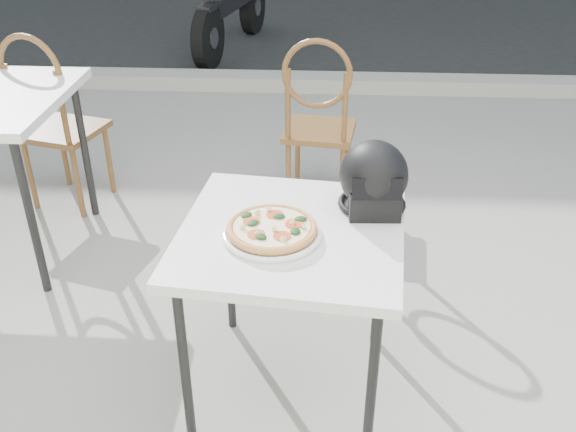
# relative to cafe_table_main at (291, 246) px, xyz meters

# --- Properties ---
(ground) EXTENTS (80.00, 80.00, 0.00)m
(ground) POSITION_rel_cafe_table_main_xyz_m (0.16, 0.46, -0.64)
(ground) COLOR gray
(ground) RESTS_ON ground
(curb) EXTENTS (30.00, 0.25, 0.12)m
(curb) POSITION_rel_cafe_table_main_xyz_m (0.16, 3.46, -0.58)
(curb) COLOR gray
(curb) RESTS_ON ground
(cafe_table_main) EXTENTS (0.82, 0.82, 0.71)m
(cafe_table_main) POSITION_rel_cafe_table_main_xyz_m (0.00, 0.00, 0.00)
(cafe_table_main) COLOR silver
(cafe_table_main) RESTS_ON ground
(plate) EXTENTS (0.37, 0.37, 0.02)m
(plate) POSITION_rel_cafe_table_main_xyz_m (-0.06, -0.05, 0.07)
(plate) COLOR white
(plate) RESTS_ON cafe_table_main
(pizza) EXTENTS (0.31, 0.31, 0.04)m
(pizza) POSITION_rel_cafe_table_main_xyz_m (-0.06, -0.04, 0.10)
(pizza) COLOR #CD8E4B
(pizza) RESTS_ON plate
(helmet) EXTENTS (0.25, 0.26, 0.25)m
(helmet) POSITION_rel_cafe_table_main_xyz_m (0.28, 0.17, 0.17)
(helmet) COLOR black
(helmet) RESTS_ON cafe_table_main
(cafe_chair_main) EXTENTS (0.42, 0.42, 0.99)m
(cafe_chair_main) POSITION_rel_cafe_table_main_xyz_m (0.07, 1.46, -0.09)
(cafe_chair_main) COLOR brown
(cafe_chair_main) RESTS_ON ground
(cafe_chair_side) EXTENTS (0.48, 0.48, 1.02)m
(cafe_chair_side) POSITION_rel_cafe_table_main_xyz_m (-1.36, 1.35, -0.08)
(cafe_chair_side) COLOR brown
(cafe_chair_side) RESTS_ON ground
(motorcycle) EXTENTS (0.59, 1.87, 0.94)m
(motorcycle) POSITION_rel_cafe_table_main_xyz_m (-0.83, 4.64, -0.23)
(motorcycle) COLOR black
(motorcycle) RESTS_ON street_asphalt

